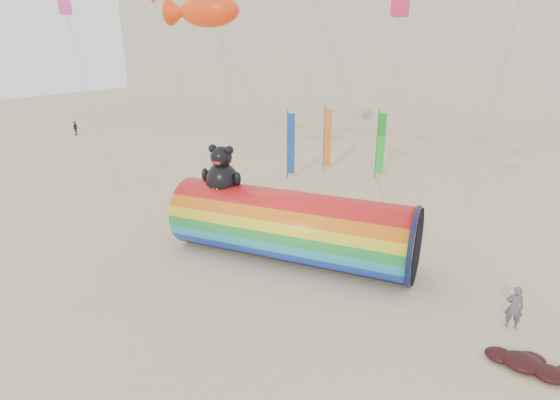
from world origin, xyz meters
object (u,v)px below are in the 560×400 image
at_px(hotel_building, 326,43).
at_px(kite_handler, 514,307).
at_px(windsock_assembly, 290,224).
at_px(fabric_bundle, 530,364).

xyz_separation_m(hotel_building, kite_handler, (22.58, -47.35, -9.52)).
height_order(windsock_assembly, kite_handler, windsock_assembly).
bearing_deg(hotel_building, windsock_assembly, -73.50).
bearing_deg(kite_handler, hotel_building, -66.40).
height_order(kite_handler, fabric_bundle, kite_handler).
bearing_deg(hotel_building, kite_handler, -64.50).
relative_size(windsock_assembly, kite_handler, 7.04).
distance_m(hotel_building, kite_handler, 53.32).
distance_m(hotel_building, windsock_assembly, 48.23).
bearing_deg(fabric_bundle, windsock_assembly, 157.00).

